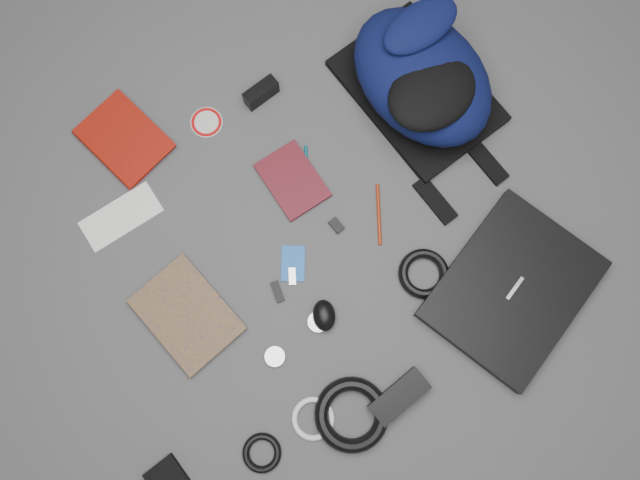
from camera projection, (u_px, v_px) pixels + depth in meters
name	position (u px, v px, depth m)	size (l,w,h in m)	color
ground	(320.00, 242.00, 1.54)	(4.00, 4.00, 0.00)	#4F4F51
backpack	(422.00, 76.00, 1.53)	(0.31, 0.45, 0.19)	black
laptop	(512.00, 289.00, 1.50)	(0.39, 0.30, 0.04)	black
textbook_red	(101.00, 161.00, 1.57)	(0.16, 0.22, 0.02)	maroon
comic_book	(158.00, 340.00, 1.48)	(0.18, 0.24, 0.02)	#CA890E
envelope	(121.00, 217.00, 1.55)	(0.20, 0.09, 0.00)	white
dvd_case	(293.00, 180.00, 1.56)	(0.12, 0.17, 0.01)	#480D15
compact_camera	(261.00, 93.00, 1.59)	(0.09, 0.03, 0.05)	black
sticker_disc	(207.00, 122.00, 1.60)	(0.08, 0.08, 0.00)	silver
pen_teal	(307.00, 173.00, 1.57)	(0.01, 0.01, 0.14)	#0B5364
pen_red	(379.00, 214.00, 1.55)	(0.01, 0.01, 0.15)	maroon
id_badge	(293.00, 263.00, 1.53)	(0.06, 0.09, 0.00)	blue
usb_black	(277.00, 292.00, 1.51)	(0.02, 0.05, 0.01)	black
usb_silver	(292.00, 276.00, 1.52)	(0.02, 0.04, 0.01)	silver
key_fob	(336.00, 225.00, 1.54)	(0.02, 0.04, 0.01)	black
mouse	(324.00, 315.00, 1.49)	(0.05, 0.08, 0.04)	black
headphone_left	(275.00, 357.00, 1.48)	(0.05, 0.05, 0.01)	#B5B6B8
headphone_right	(318.00, 322.00, 1.50)	(0.05, 0.05, 0.01)	#B3B3B5
cable_coil	(424.00, 274.00, 1.51)	(0.12, 0.12, 0.02)	black
power_brick	(399.00, 397.00, 1.45)	(0.14, 0.06, 0.04)	black
power_cord_coil	(352.00, 415.00, 1.44)	(0.17, 0.17, 0.03)	black
pouch	(167.00, 478.00, 1.42)	(0.08, 0.08, 0.02)	black
earbud_coil	(262.00, 453.00, 1.44)	(0.09, 0.09, 0.02)	black
white_cable_coil	(313.00, 419.00, 1.45)	(0.10, 0.10, 0.01)	white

